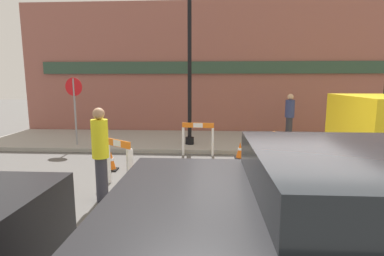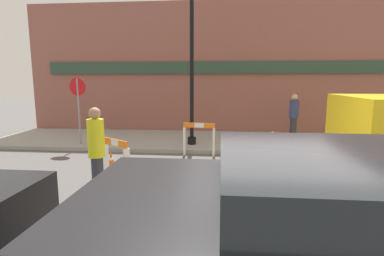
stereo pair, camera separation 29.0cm
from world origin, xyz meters
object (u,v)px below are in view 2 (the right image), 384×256
(person_worker, at_px, (97,150))
(person_pedestrian, at_px, (294,115))
(stop_sign, at_px, (78,100))
(streetlamp_post, at_px, (192,34))

(person_worker, bearing_deg, person_pedestrian, -4.58)
(person_pedestrian, bearing_deg, stop_sign, 16.67)
(stop_sign, relative_size, person_worker, 1.25)
(stop_sign, distance_m, person_worker, 5.04)
(streetlamp_post, xyz_separation_m, stop_sign, (-3.80, -0.31, -2.13))
(streetlamp_post, xyz_separation_m, person_pedestrian, (3.66, 1.34, -2.74))
(streetlamp_post, bearing_deg, stop_sign, -175.36)
(stop_sign, bearing_deg, person_pedestrian, -159.84)
(stop_sign, height_order, person_pedestrian, stop_sign)
(person_worker, height_order, person_pedestrian, person_worker)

